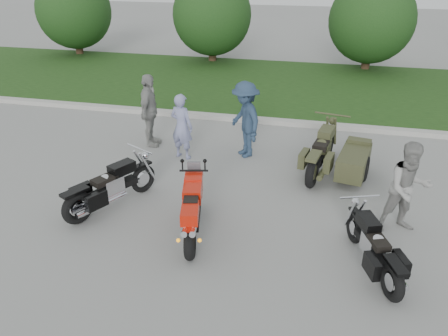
% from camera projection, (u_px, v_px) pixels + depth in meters
% --- Properties ---
extents(ground, '(80.00, 80.00, 0.00)m').
position_uv_depth(ground, '(186.00, 225.00, 8.49)').
color(ground, gray).
rests_on(ground, ground).
extents(curb, '(60.00, 0.30, 0.15)m').
position_uv_depth(curb, '(244.00, 119.00, 13.69)').
color(curb, '#ADABA3').
rests_on(curb, ground).
extents(grass_strip, '(60.00, 8.00, 0.14)m').
position_uv_depth(grass_strip, '(264.00, 84.00, 17.31)').
color(grass_strip, '#2F561D').
rests_on(grass_strip, ground).
extents(tree_far_left, '(3.60, 3.60, 4.00)m').
position_uv_depth(tree_far_left, '(74.00, 11.00, 21.35)').
color(tree_far_left, '#3F2B1C').
rests_on(tree_far_left, ground).
extents(tree_mid_left, '(3.60, 3.60, 4.00)m').
position_uv_depth(tree_mid_left, '(212.00, 15.00, 19.91)').
color(tree_mid_left, '#3F2B1C').
rests_on(tree_mid_left, ground).
extents(tree_mid_right, '(3.60, 3.60, 4.00)m').
position_uv_depth(tree_mid_right, '(372.00, 20.00, 18.46)').
color(tree_mid_right, '#3F2B1C').
rests_on(tree_mid_right, ground).
extents(sportbike_red, '(0.68, 2.01, 0.96)m').
position_uv_depth(sportbike_red, '(192.00, 209.00, 7.94)').
color(sportbike_red, black).
rests_on(sportbike_red, ground).
extents(cruiser_left, '(1.17, 2.11, 0.88)m').
position_uv_depth(cruiser_left, '(108.00, 189.00, 8.87)').
color(cruiser_left, black).
rests_on(cruiser_left, ground).
extents(cruiser_right, '(0.88, 2.00, 0.80)m').
position_uv_depth(cruiser_right, '(375.00, 250.00, 7.12)').
color(cruiser_right, black).
rests_on(cruiser_right, ground).
extents(cruiser_sidecar, '(1.51, 2.52, 0.98)m').
position_uv_depth(cruiser_sidecar, '(340.00, 158.00, 10.17)').
color(cruiser_sidecar, black).
rests_on(cruiser_sidecar, ground).
extents(person_stripe, '(0.71, 0.56, 1.69)m').
position_uv_depth(person_stripe, '(182.00, 126.00, 10.95)').
color(person_stripe, '#8387B2').
rests_on(person_stripe, ground).
extents(person_grey, '(1.03, 0.91, 1.79)m').
position_uv_depth(person_grey, '(408.00, 188.00, 7.98)').
color(person_grey, gray).
rests_on(person_grey, ground).
extents(person_denim, '(1.33, 1.45, 1.96)m').
position_uv_depth(person_denim, '(245.00, 120.00, 11.01)').
color(person_denim, navy).
rests_on(person_denim, ground).
extents(person_back, '(0.61, 1.20, 1.96)m').
position_uv_depth(person_back, '(149.00, 111.00, 11.61)').
color(person_back, gray).
rests_on(person_back, ground).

